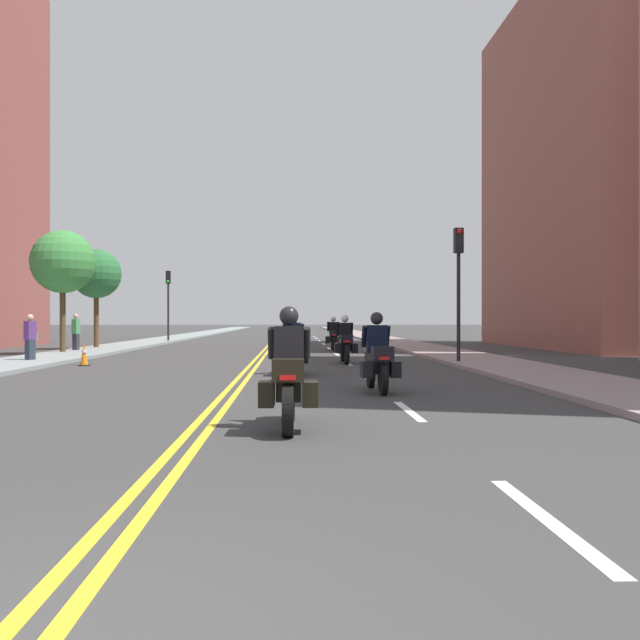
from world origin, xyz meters
TOP-DOWN VIEW (x-y plane):
  - ground_plane at (0.00, 48.00)m, footprint 264.00×264.00m
  - sidewalk_left at (-7.60, 48.00)m, footprint 2.84×144.00m
  - sidewalk_right at (7.60, 48.00)m, footprint 2.84×144.00m
  - centreline_yellow_inner at (-0.12, 48.00)m, footprint 0.12×132.00m
  - centreline_yellow_outer at (0.12, 48.00)m, footprint 0.12×132.00m
  - lane_dashes_white at (3.09, 29.00)m, footprint 0.14×56.40m
  - building_right_1 at (16.92, 32.08)m, footprint 7.35×16.98m
  - motorcycle_0 at (1.18, 6.25)m, footprint 0.77×2.12m
  - motorcycle_1 at (2.95, 10.91)m, footprint 0.78×2.14m
  - motorcycle_2 at (1.26, 15.35)m, footprint 0.76×2.22m
  - motorcycle_3 at (3.00, 20.14)m, footprint 0.76×2.26m
  - motorcycle_4 at (1.13, 24.55)m, footprint 0.76×2.20m
  - motorcycle_5 at (3.15, 29.34)m, footprint 0.77×2.25m
  - motorcycle_6 at (1.20, 33.95)m, footprint 0.78×2.21m
  - traffic_cone_0 at (-5.33, 19.13)m, footprint 0.31×0.31m
  - traffic_light_near at (6.58, 19.08)m, footprint 0.28×0.38m
  - traffic_light_far at (-6.58, 40.98)m, footprint 0.28×0.38m
  - pedestrian_0 at (-7.49, 20.43)m, footprint 0.34×0.50m
  - pedestrian_1 at (-8.28, 27.85)m, footprint 0.28×0.39m
  - street_tree_0 at (-8.25, 30.94)m, footprint 2.39×2.39m
  - street_tree_1 at (-8.30, 26.17)m, footprint 2.62×2.62m

SIDE VIEW (x-z plane):
  - ground_plane at x=0.00m, z-range 0.00..0.00m
  - centreline_yellow_inner at x=-0.12m, z-range 0.00..0.01m
  - centreline_yellow_outer at x=0.12m, z-range 0.00..0.01m
  - lane_dashes_white at x=3.09m, z-range 0.00..0.01m
  - sidewalk_left at x=-7.60m, z-range 0.00..0.12m
  - sidewalk_right at x=7.60m, z-range 0.00..0.12m
  - traffic_cone_0 at x=-5.33m, z-range 0.00..0.71m
  - motorcycle_3 at x=3.00m, z-range -0.16..1.46m
  - motorcycle_5 at x=3.15m, z-range -0.15..1.46m
  - motorcycle_0 at x=1.18m, z-range -0.17..1.48m
  - motorcycle_1 at x=2.95m, z-range -0.15..1.47m
  - motorcycle_4 at x=1.13m, z-range -0.15..1.47m
  - motorcycle_2 at x=1.26m, z-range -0.15..1.49m
  - motorcycle_6 at x=1.20m, z-range -0.15..1.49m
  - pedestrian_0 at x=-7.49m, z-range 0.03..1.66m
  - pedestrian_1 at x=-8.28m, z-range 0.03..1.73m
  - traffic_light_near at x=6.58m, z-range 0.87..5.27m
  - traffic_light_far at x=-6.58m, z-range 0.86..5.38m
  - street_tree_0 at x=-8.25m, z-range 1.21..6.08m
  - street_tree_1 at x=-8.30m, z-range 1.25..6.42m
  - building_right_1 at x=16.92m, z-range 0.00..18.47m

